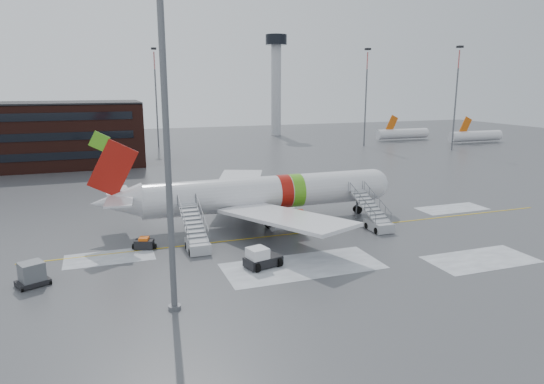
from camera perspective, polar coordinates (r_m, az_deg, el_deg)
name	(u,v)px	position (r m, az deg, el deg)	size (l,w,h in m)	color
ground	(317,228)	(54.25, 5.31, -4.26)	(260.00, 260.00, 0.00)	#494C4F
airliner	(258,194)	(55.25, -1.63, -0.23)	(35.03, 32.97, 11.18)	silver
airstair_fwd	(375,219)	(54.80, 12.07, -3.16)	(2.05, 7.70, 3.48)	#A4A7AB
airstair_aft	(196,238)	(47.73, -8.93, -5.41)	(2.05, 7.70, 3.48)	#ACAEB3
pushback_tug	(261,258)	(42.71, -1.29, -7.81)	(3.53, 2.98, 1.83)	black
uld_container	(32,275)	(43.43, -26.39, -8.71)	(2.85, 2.53, 1.92)	black
baggage_tractor	(144,244)	(48.88, -14.80, -5.94)	(2.41, 1.56, 1.19)	black
light_mast_near	(165,107)	(32.69, -12.47, 9.73)	(1.20, 1.20, 27.68)	#595B60
control_tower	(276,73)	(151.26, 0.49, 13.80)	(6.40, 6.40, 30.00)	#B2B5BA
light_mast_far_ne	(366,91)	(126.44, 11.02, 11.57)	(1.20, 1.20, 24.25)	#595B60
light_mast_far_n	(156,91)	(125.78, -13.51, 11.45)	(1.20, 1.20, 24.25)	#595B60
light_mast_far_e	(456,92)	(124.26, 20.87, 10.97)	(1.20, 1.20, 24.25)	#595B60
distant_aircraft	(426,142)	(140.43, 17.62, 5.64)	(35.00, 18.00, 8.00)	#D8590C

